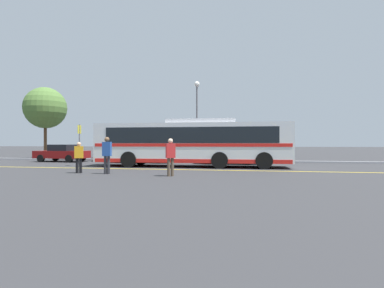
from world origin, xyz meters
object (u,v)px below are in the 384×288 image
bus_stop_sign (79,140)px  pedestrian_1 (107,153)px  parked_car_0 (62,153)px  parked_car_2 (228,154)px  pedestrian_2 (170,155)px  transit_bus (192,142)px  parked_car_1 (142,154)px  street_lamp (197,106)px  tree_0 (45,108)px  pedestrian_0 (79,156)px

bus_stop_sign → pedestrian_1: bearing=-138.3°
parked_car_0 → bus_stop_sign: bus_stop_sign is taller
parked_car_2 → pedestrian_2: (-2.14, -8.59, 0.26)m
transit_bus → parked_car_1: 5.73m
parked_car_0 → pedestrian_2: pedestrian_2 is taller
street_lamp → parked_car_1: bearing=-146.6°
pedestrian_2 → tree_0: (-15.48, 12.39, 3.90)m
parked_car_1 → parked_car_2: (6.70, -0.35, 0.05)m
pedestrian_1 → tree_0: 17.44m
bus_stop_sign → tree_0: tree_0 is taller
parked_car_0 → parked_car_1: size_ratio=0.88×
pedestrian_0 → parked_car_1: bearing=61.7°
parked_car_2 → street_lamp: size_ratio=0.65×
pedestrian_1 → parked_car_0: bearing=-48.4°
transit_bus → parked_car_0: (-11.42, 3.30, -0.88)m
parked_car_2 → bus_stop_sign: bearing=113.2°
parked_car_0 → bus_stop_sign: bearing=-133.4°
parked_car_2 → pedestrian_2: size_ratio=2.52×
pedestrian_2 → bus_stop_sign: bearing=119.6°
parked_car_1 → street_lamp: (3.94, 2.59, 3.98)m
transit_bus → parked_car_1: size_ratio=2.64×
parked_car_1 → bus_stop_sign: bearing=-37.7°
parked_car_0 → parked_car_1: 6.84m
parked_car_1 → pedestrian_0: size_ratio=3.06×
pedestrian_0 → pedestrian_1: bearing=-30.2°
bus_stop_sign → tree_0: 11.49m
parked_car_2 → tree_0: (-17.62, 3.80, 4.16)m
parked_car_1 → parked_car_2: 6.71m
parked_car_1 → street_lamp: bearing=120.5°
transit_bus → bus_stop_sign: transit_bus is taller
transit_bus → tree_0: size_ratio=1.85×
pedestrian_0 → tree_0: size_ratio=0.23×
pedestrian_2 → bus_stop_sign: size_ratio=0.63×
parked_car_1 → pedestrian_0: pedestrian_0 is taller
pedestrian_1 → street_lamp: 11.96m
transit_bus → parked_car_1: transit_bus is taller
bus_stop_sign → parked_car_0: bearing=42.6°
parked_car_0 → parked_car_1: (6.84, 0.02, -0.03)m
parked_car_2 → tree_0: bearing=79.6°
parked_car_1 → street_lamp: 6.17m
pedestrian_1 → bus_stop_sign: bus_stop_sign is taller
parked_car_0 → bus_stop_sign: size_ratio=1.53×
parked_car_0 → tree_0: 6.79m
pedestrian_2 → street_lamp: size_ratio=0.26×
parked_car_2 → street_lamp: street_lamp is taller
transit_bus → parked_car_0: transit_bus is taller
transit_bus → street_lamp: size_ratio=1.88×
street_lamp → tree_0: size_ratio=0.98×
pedestrian_0 → bus_stop_sign: bus_stop_sign is taller
pedestrian_1 → pedestrian_2: size_ratio=1.05×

